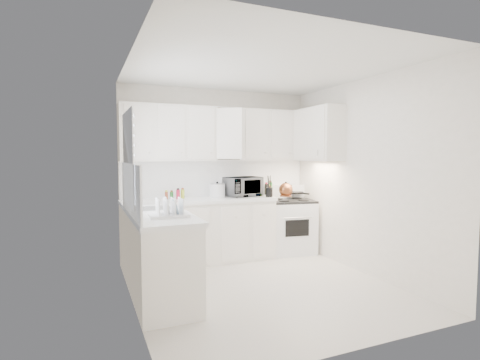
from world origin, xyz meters
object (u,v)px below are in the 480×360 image
utensil_crock (269,186)px  dish_rack (168,206)px  microwave (243,185)px  stove (290,219)px  rice_cooker (217,189)px  tea_kettle (286,189)px

utensil_crock → dish_rack: utensil_crock is taller
microwave → dish_rack: 2.05m
stove → microwave: bearing=-176.0°
stove → utensil_crock: size_ratio=3.25×
stove → rice_cooker: 1.33m
tea_kettle → microwave: size_ratio=0.50×
utensil_crock → rice_cooker: bearing=160.0°
stove → utensil_crock: 0.76m
stove → tea_kettle: tea_kettle is taller
dish_rack → tea_kettle: bearing=32.8°
tea_kettle → utensil_crock: bearing=163.8°
stove → dish_rack: size_ratio=2.77×
tea_kettle → dish_rack: (-2.09, -1.21, -0.01)m
tea_kettle → dish_rack: bearing=-168.9°
microwave → tea_kettle: bearing=-32.7°
dish_rack → stove: bearing=33.9°
utensil_crock → dish_rack: size_ratio=0.85×
stove → tea_kettle: 0.57m
tea_kettle → utensil_crock: utensil_crock is taller
microwave → utensil_crock: microwave is taller
stove → tea_kettle: size_ratio=4.09×
tea_kettle → utensil_crock: size_ratio=0.80×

